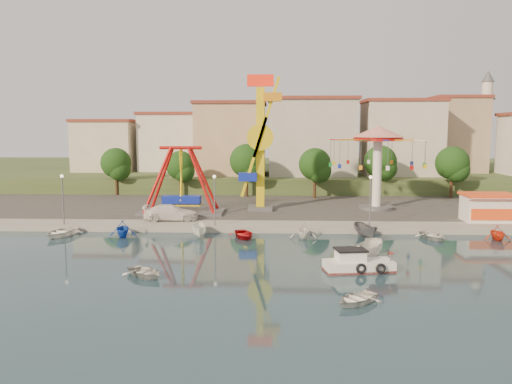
{
  "coord_description": "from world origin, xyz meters",
  "views": [
    {
      "loc": [
        -1.69,
        -37.95,
        10.47
      ],
      "look_at": [
        -3.74,
        14.0,
        4.0
      ],
      "focal_mm": 35.0,
      "sensor_mm": 36.0,
      "label": 1
    }
  ],
  "objects_px": {
    "cabin_motorboat": "(357,264)",
    "van": "(171,213)",
    "skiff": "(368,251)",
    "wave_swinger": "(378,149)",
    "pirate_ship_ride": "(181,182)",
    "rowboat_a": "(145,272)",
    "kamikaze_tower": "(262,146)"
  },
  "relations": [
    {
      "from": "kamikaze_tower",
      "to": "van",
      "type": "xyz_separation_m",
      "value": [
        -9.77,
        -7.19,
        -7.13
      ]
    },
    {
      "from": "skiff",
      "to": "van",
      "type": "height_order",
      "value": "van"
    },
    {
      "from": "wave_swinger",
      "to": "rowboat_a",
      "type": "distance_m",
      "value": 36.42
    },
    {
      "from": "pirate_ship_ride",
      "to": "skiff",
      "type": "relative_size",
      "value": 2.23
    },
    {
      "from": "pirate_ship_ride",
      "to": "skiff",
      "type": "height_order",
      "value": "pirate_ship_ride"
    },
    {
      "from": "pirate_ship_ride",
      "to": "van",
      "type": "distance_m",
      "value": 5.61
    },
    {
      "from": "wave_swinger",
      "to": "pirate_ship_ride",
      "type": "bearing_deg",
      "value": -170.59
    },
    {
      "from": "skiff",
      "to": "cabin_motorboat",
      "type": "bearing_deg",
      "value": -82.18
    },
    {
      "from": "kamikaze_tower",
      "to": "cabin_motorboat",
      "type": "xyz_separation_m",
      "value": [
        7.83,
        -24.29,
        -8.1
      ]
    },
    {
      "from": "wave_swinger",
      "to": "cabin_motorboat",
      "type": "xyz_separation_m",
      "value": [
        -6.52,
        -25.83,
        -7.71
      ]
    },
    {
      "from": "pirate_ship_ride",
      "to": "wave_swinger",
      "type": "xyz_separation_m",
      "value": [
        23.83,
        3.95,
        3.8
      ]
    },
    {
      "from": "pirate_ship_ride",
      "to": "skiff",
      "type": "xyz_separation_m",
      "value": [
        18.57,
        -19.28,
        -3.53
      ]
    },
    {
      "from": "cabin_motorboat",
      "to": "van",
      "type": "bearing_deg",
      "value": 126.76
    },
    {
      "from": "skiff",
      "to": "van",
      "type": "xyz_separation_m",
      "value": [
        -18.86,
        14.5,
        0.6
      ]
    },
    {
      "from": "kamikaze_tower",
      "to": "rowboat_a",
      "type": "distance_m",
      "value": 28.7
    },
    {
      "from": "kamikaze_tower",
      "to": "wave_swinger",
      "type": "bearing_deg",
      "value": 6.13
    },
    {
      "from": "skiff",
      "to": "van",
      "type": "bearing_deg",
      "value": 176.01
    },
    {
      "from": "rowboat_a",
      "to": "wave_swinger",
      "type": "bearing_deg",
      "value": 2.86
    },
    {
      "from": "wave_swinger",
      "to": "cabin_motorboat",
      "type": "height_order",
      "value": "wave_swinger"
    },
    {
      "from": "cabin_motorboat",
      "to": "van",
      "type": "xyz_separation_m",
      "value": [
        -17.6,
        17.1,
        0.98
      ]
    },
    {
      "from": "kamikaze_tower",
      "to": "cabin_motorboat",
      "type": "height_order",
      "value": "kamikaze_tower"
    },
    {
      "from": "wave_swinger",
      "to": "rowboat_a",
      "type": "xyz_separation_m",
      "value": [
        -21.99,
        -27.95,
        -7.85
      ]
    },
    {
      "from": "cabin_motorboat",
      "to": "van",
      "type": "relative_size",
      "value": 0.91
    },
    {
      "from": "pirate_ship_ride",
      "to": "cabin_motorboat",
      "type": "distance_m",
      "value": 28.18
    },
    {
      "from": "cabin_motorboat",
      "to": "van",
      "type": "height_order",
      "value": "van"
    },
    {
      "from": "cabin_motorboat",
      "to": "van",
      "type": "distance_m",
      "value": 24.56
    },
    {
      "from": "skiff",
      "to": "pirate_ship_ride",
      "type": "bearing_deg",
      "value": 167.49
    },
    {
      "from": "pirate_ship_ride",
      "to": "van",
      "type": "bearing_deg",
      "value": -93.47
    },
    {
      "from": "pirate_ship_ride",
      "to": "wave_swinger",
      "type": "relative_size",
      "value": 0.86
    },
    {
      "from": "pirate_ship_ride",
      "to": "skiff",
      "type": "distance_m",
      "value": 27.0
    },
    {
      "from": "rowboat_a",
      "to": "van",
      "type": "distance_m",
      "value": 19.37
    },
    {
      "from": "skiff",
      "to": "kamikaze_tower",
      "type": "bearing_deg",
      "value": 146.3
    }
  ]
}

